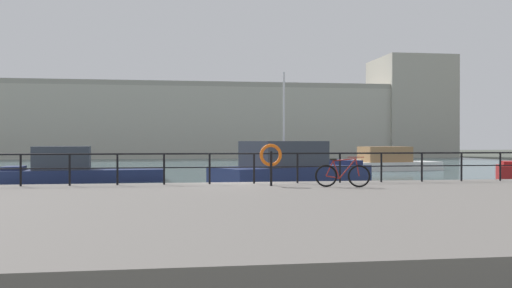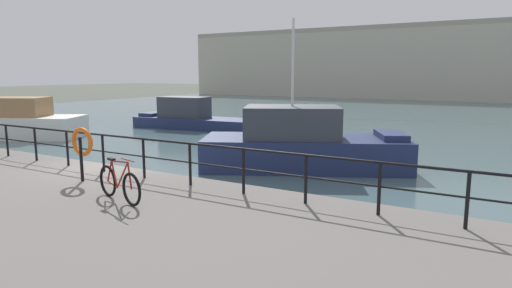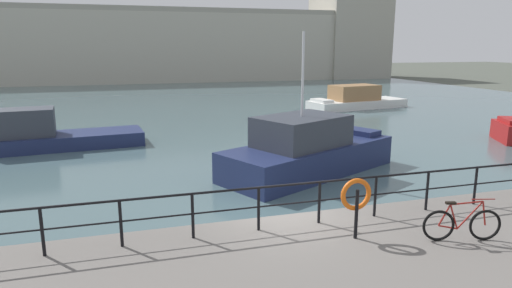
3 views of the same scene
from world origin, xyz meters
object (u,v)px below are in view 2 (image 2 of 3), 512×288
(moored_white_yacht, at_px, (6,123))
(life_ring_stand, at_px, (82,144))
(harbor_building, at_px, (476,61))
(parked_bicycle, at_px, (119,184))
(moored_blue_motorboat, at_px, (194,118))
(moored_green_narrowboat, at_px, (302,144))

(moored_white_yacht, relative_size, life_ring_stand, 6.66)
(harbor_building, relative_size, parked_bicycle, 45.41)
(harbor_building, bearing_deg, parked_bicycle, -92.78)
(moored_blue_motorboat, bearing_deg, life_ring_stand, 113.51)
(life_ring_stand, bearing_deg, parked_bicycle, -20.83)
(moored_blue_motorboat, xyz_separation_m, moored_green_narrowboat, (11.67, -8.09, 0.25))
(moored_white_yacht, relative_size, moored_green_narrowboat, 1.09)
(moored_blue_motorboat, distance_m, parked_bicycle, 20.78)
(harbor_building, height_order, moored_blue_motorboat, harbor_building)
(moored_green_narrowboat, bearing_deg, moored_white_yacht, 157.08)
(harbor_building, bearing_deg, life_ring_stand, -94.82)
(moored_blue_motorboat, height_order, moored_white_yacht, moored_white_yacht)
(life_ring_stand, bearing_deg, moored_white_yacht, 155.19)
(harbor_building, xyz_separation_m, moored_green_narrowboat, (-2.84, -54.16, -4.57))
(harbor_building, distance_m, moored_blue_motorboat, 48.54)
(harbor_building, xyz_separation_m, moored_blue_motorboat, (-14.51, -46.07, -4.82))
(harbor_building, bearing_deg, moored_white_yacht, -111.32)
(moored_green_narrowboat, bearing_deg, parked_bicycle, -117.17)
(moored_green_narrowboat, bearing_deg, harbor_building, 61.29)
(moored_green_narrowboat, distance_m, life_ring_stand, 8.81)
(moored_white_yacht, bearing_deg, harbor_building, -137.93)
(moored_white_yacht, bearing_deg, moored_green_narrowboat, 156.18)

